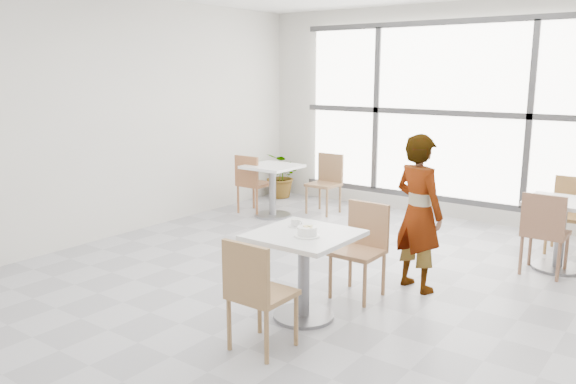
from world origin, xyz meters
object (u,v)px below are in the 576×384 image
Objects in this scene: bg_table_left at (272,183)px; bg_chair_right_near at (544,228)px; bg_table_right at (561,225)px; chair_near at (255,289)px; bg_chair_right_far at (570,210)px; plant_left at (282,175)px; bg_chair_left_near at (251,180)px; oatmeal_bowl at (307,231)px; bg_chair_left_far at (327,179)px; person at (419,213)px; main_table at (304,259)px; coffee_cup at (296,223)px; chair_far at (362,243)px.

bg_table_left is 0.86× the size of bg_chair_right_near.
bg_table_left and bg_table_right have the same top height.
chair_near is at bearing -112.69° from bg_table_right.
bg_chair_right_far is 1.16× the size of plant_left.
plant_left is (-0.30, 1.14, -0.12)m from bg_chair_left_near.
oatmeal_bowl is 3.92m from bg_chair_left_far.
chair_near is 5.41m from plant_left.
bg_chair_right_far reaches higher than oatmeal_bowl.
person is at bearing -41.36° from bg_chair_left_far.
bg_table_left is (-2.39, 2.63, -0.04)m from main_table.
bg_chair_left_near is at bearing 136.83° from main_table.
bg_chair_right_near is at bearing 59.40° from main_table.
bg_chair_right_far is at bearing -4.62° from plant_left.
bg_chair_left_far is at bearing -19.78° from plant_left.
bg_table_right is 4.21m from bg_chair_left_near.
coffee_cup is at bearing 136.40° from bg_chair_left_near.
main_table is 0.92× the size of chair_far.
bg_chair_left_near and bg_chair_right_far have the same top height.
bg_table_right is (1.38, 2.70, -0.31)m from oatmeal_bowl.
chair_near is (0.07, -0.71, -0.02)m from main_table.
bg_chair_left_near reaches higher than bg_table_left.
person is 3.22m from bg_table_left.
main_table is 0.53× the size of person.
bg_chair_right_far is (0.04, 1.04, 0.00)m from bg_chair_right_near.
main_table is 0.29m from oatmeal_bowl.
person is (0.35, 0.44, 0.25)m from chair_far.
chair_far is at bearing -116.31° from bg_chair_right_far.
coffee_cup is 0.11× the size of person.
chair_near is at bearing 130.52° from bg_chair_left_near.
oatmeal_bowl is at bearing 92.11° from person.
chair_near is 4.32m from bg_chair_left_near.
bg_chair_left_far is (0.84, 0.73, 0.00)m from bg_chair_left_near.
bg_table_right is 0.86× the size of bg_chair_right_near.
chair_far reaches higher than oatmeal_bowl.
bg_chair_left_far and bg_chair_right_far have the same top height.
bg_chair_left_near is at bearing -170.90° from bg_table_left.
oatmeal_bowl is at bearing -93.40° from chair_far.
bg_table_left is (-2.46, 3.34, -0.01)m from chair_near.
main_table is 0.72m from chair_near.
person is (0.65, 1.08, -0.03)m from coffee_cup.
main_table is 3.01m from bg_table_right.
bg_chair_right_near reaches higher than oatmeal_bowl.
bg_chair_right_near is at bearing 176.36° from bg_chair_left_near.
bg_chair_right_near reaches higher than coffee_cup.
oatmeal_bowl is 2.72m from bg_chair_right_near.
bg_chair_left_far reaches higher than coffee_cup.
person is at bearing -113.37° from bg_chair_right_far.
bg_chair_right_near is at bearing -16.86° from bg_chair_left_far.
bg_chair_left_near is at bearing -3.41° from person.
coffee_cup is at bearing -48.41° from bg_table_left.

